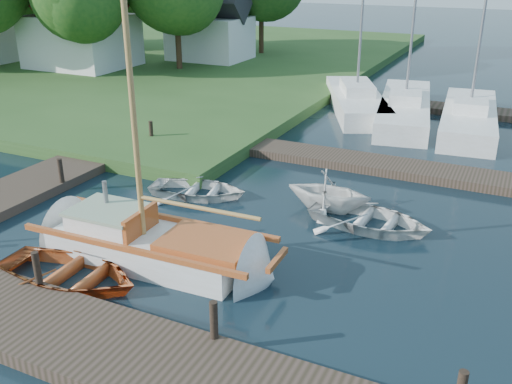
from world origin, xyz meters
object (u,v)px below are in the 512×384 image
at_px(mooring_post_2, 214,320).
at_px(mooring_post_1, 37,268).
at_px(tender_c, 370,216).
at_px(sailboat, 157,248).
at_px(dinghy, 68,269).
at_px(tender_b, 329,188).
at_px(marina_boat_1, 405,106).
at_px(house_a, 80,27).
at_px(marina_boat_2, 469,116).
at_px(marina_boat_0, 356,99).
at_px(mooring_post_4, 61,171).
at_px(house_c, 210,28).
at_px(mooring_post_5, 151,131).
at_px(tender_a, 198,187).

bearing_deg(mooring_post_2, mooring_post_1, 180.00).
xyz_separation_m(mooring_post_2, tender_c, (1.28, 6.63, -0.34)).
height_order(sailboat, tender_c, sailboat).
relative_size(mooring_post_1, dinghy, 0.22).
bearing_deg(tender_b, tender_c, -116.46).
distance_m(dinghy, marina_boat_1, 18.65).
distance_m(mooring_post_1, tender_b, 8.51).
bearing_deg(house_a, tender_b, -32.67).
distance_m(tender_b, marina_boat_2, 11.44).
bearing_deg(mooring_post_2, marina_boat_0, 98.42).
bearing_deg(tender_c, mooring_post_4, 105.04).
xyz_separation_m(tender_c, marina_boat_2, (1.27, 11.81, 0.21)).
xyz_separation_m(mooring_post_4, sailboat, (5.46, -2.53, -0.36)).
height_order(mooring_post_1, mooring_post_2, same).
bearing_deg(house_a, sailboat, -45.12).
relative_size(mooring_post_1, house_c, 0.15).
xyz_separation_m(mooring_post_5, marina_boat_1, (8.12, 8.92, -0.14)).
distance_m(dinghy, tender_a, 5.82).
distance_m(tender_c, house_a, 27.06).
bearing_deg(dinghy, tender_b, -34.31).
bearing_deg(mooring_post_5, marina_boat_0, 59.04).
bearing_deg(marina_boat_0, marina_boat_2, -124.30).
distance_m(marina_boat_0, marina_boat_1, 2.53).
bearing_deg(marina_boat_0, tender_b, 168.14).
bearing_deg(marina_boat_2, mooring_post_5, 122.06).
relative_size(tender_a, tender_c, 0.89).
relative_size(mooring_post_4, tender_a, 0.26).
bearing_deg(mooring_post_5, house_c, 112.38).
bearing_deg(mooring_post_1, mooring_post_4, 128.66).
distance_m(dinghy, marina_boat_0, 18.75).
relative_size(mooring_post_4, marina_boat_1, 0.07).
height_order(tender_b, house_a, house_a).
distance_m(sailboat, tender_b, 5.65).
distance_m(mooring_post_1, marina_boat_1, 19.36).
relative_size(mooring_post_2, house_c, 0.15).
relative_size(sailboat, marina_boat_0, 0.87).
xyz_separation_m(mooring_post_2, house_a, (-21.50, 21.00, 2.26)).
bearing_deg(house_a, mooring_post_4, -50.91).
height_order(tender_c, marina_boat_1, marina_boat_1).
distance_m(mooring_post_4, tender_c, 9.92).
relative_size(house_a, house_c, 1.19).
distance_m(mooring_post_1, house_a, 27.11).
xyz_separation_m(marina_boat_1, house_a, (-21.12, 2.08, 2.40)).
distance_m(tender_a, house_a, 22.66).
bearing_deg(mooring_post_2, marina_boat_2, 82.12).
height_order(mooring_post_4, tender_b, tender_b).
distance_m(dinghy, tender_b, 7.81).
distance_m(mooring_post_1, tender_a, 6.53).
height_order(sailboat, house_c, sailboat).
bearing_deg(marina_boat_1, tender_c, 177.87).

